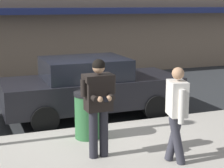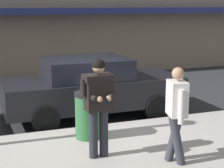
# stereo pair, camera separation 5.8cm
# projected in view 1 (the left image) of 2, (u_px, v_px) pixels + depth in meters

# --- Properties ---
(ground_plane) EXTENTS (80.00, 80.00, 0.00)m
(ground_plane) POSITION_uv_depth(u_px,v_px,m) (82.00, 130.00, 8.72)
(ground_plane) COLOR #2B2D30
(curb_paint_line) EXTENTS (28.00, 0.12, 0.01)m
(curb_paint_line) POSITION_uv_depth(u_px,v_px,m) (121.00, 124.00, 9.11)
(curb_paint_line) COLOR silver
(curb_paint_line) RESTS_ON ground
(parked_sedan_mid) EXTENTS (4.51, 1.95, 1.54)m
(parked_sedan_mid) POSITION_uv_depth(u_px,v_px,m) (90.00, 87.00, 9.57)
(parked_sedan_mid) COLOR black
(parked_sedan_mid) RESTS_ON ground
(man_texting_on_phone) EXTENTS (0.65, 0.59, 1.81)m
(man_texting_on_phone) POSITION_uv_depth(u_px,v_px,m) (99.00, 98.00, 6.59)
(man_texting_on_phone) COLOR #23232B
(man_texting_on_phone) RESTS_ON sidewalk
(pedestrian_in_light_coat) EXTENTS (0.39, 0.59, 1.70)m
(pedestrian_in_light_coat) POSITION_uv_depth(u_px,v_px,m) (177.00, 109.00, 6.40)
(pedestrian_in_light_coat) COLOR #33333D
(pedestrian_in_light_coat) RESTS_ON sidewalk
(trash_bin) EXTENTS (0.55, 0.55, 0.98)m
(trash_bin) POSITION_uv_depth(u_px,v_px,m) (87.00, 115.00, 7.70)
(trash_bin) COLOR #2D6638
(trash_bin) RESTS_ON sidewalk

